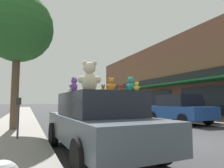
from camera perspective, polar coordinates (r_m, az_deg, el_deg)
The scene contains 16 objects.
ground_plane at distance 7.16m, azimuth 24.09°, elevation -15.12°, with size 260.00×260.00×0.00m, color #333335.
plush_art_car at distance 5.12m, azimuth -4.12°, elevation -10.57°, with size 2.05×4.49×1.53m.
teddy_bear_giant at distance 5.39m, azimuth -6.48°, elevation 1.89°, with size 0.66×0.47×0.87m.
teddy_bear_red at distance 5.17m, azimuth 2.63°, elevation -1.25°, with size 0.14×0.18×0.24m.
teddy_bear_yellow at distance 4.52m, azimuth 7.06°, elevation -0.76°, with size 0.16×0.11×0.22m.
teddy_bear_orange at distance 4.66m, azimuth -0.26°, elevation -0.25°, with size 0.25×0.16×0.34m.
teddy_bear_teal at distance 4.64m, azimuth 5.47°, elevation -0.12°, with size 0.23×0.25×0.35m.
teddy_bear_green at distance 5.01m, azimuth -10.90°, elevation -0.33°, with size 0.24×0.25×0.37m.
teddy_bear_brown at distance 6.06m, azimuth -2.55°, elevation -1.52°, with size 0.22×0.14×0.30m.
teddy_bear_purple at distance 4.79m, azimuth -10.75°, elevation -0.21°, with size 0.23×0.23×0.35m.
teddy_bear_white at distance 5.68m, azimuth -11.67°, elevation -1.32°, with size 0.18×0.19×0.27m.
teddy_bear_blue at distance 5.65m, azimuth -0.12°, elevation -1.34°, with size 0.20×0.19×0.29m.
parked_car_far_center at distance 12.92m, azimuth 18.39°, elevation -6.69°, with size 2.03×4.37×1.74m.
parked_car_far_right at distance 18.02m, azimuth 5.24°, elevation -6.53°, with size 2.01×4.63×1.55m.
street_tree at distance 9.96m, azimuth -25.34°, elevation 14.31°, with size 3.05×3.05×5.92m.
parking_meter at distance 6.94m, azimuth -25.17°, elevation -7.35°, with size 0.14×0.10×1.27m.
Camera 1 is at (-5.12, -4.83, 1.29)m, focal length 32.00 mm.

